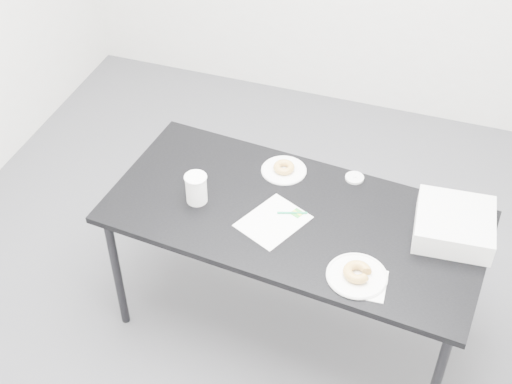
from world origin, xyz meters
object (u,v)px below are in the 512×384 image
(plate_near, at_px, (357,276))
(plate_far, at_px, (284,170))
(table, at_px, (294,224))
(bakery_box, at_px, (454,224))
(pen, at_px, (292,213))
(donut_far, at_px, (284,167))
(donut_near, at_px, (357,272))
(coffee_cup, at_px, (196,188))
(scorecard, at_px, (273,221))

(plate_near, distance_m, plate_far, 0.73)
(plate_far, bearing_deg, plate_near, -48.60)
(table, bearing_deg, bakery_box, 13.93)
(pen, bearing_deg, donut_far, 96.16)
(table, distance_m, donut_far, 0.32)
(pen, bearing_deg, donut_near, -55.46)
(donut_near, relative_size, coffee_cup, 0.82)
(pen, height_order, donut_near, donut_near)
(plate_far, distance_m, donut_far, 0.02)
(table, distance_m, pen, 0.07)
(plate_near, height_order, donut_near, donut_near)
(table, distance_m, plate_near, 0.45)
(plate_near, relative_size, plate_far, 1.16)
(pen, xyz_separation_m, plate_far, (-0.12, 0.28, -0.00))
(table, distance_m, donut_near, 0.45)
(pen, height_order, coffee_cup, coffee_cup)
(table, bearing_deg, donut_far, 121.24)
(donut_near, xyz_separation_m, donut_far, (-0.49, 0.55, -0.01))
(plate_near, height_order, plate_far, plate_near)
(plate_far, bearing_deg, coffee_cup, -133.81)
(coffee_cup, bearing_deg, plate_near, -15.32)
(donut_near, bearing_deg, plate_far, 131.40)
(donut_near, relative_size, bakery_box, 0.36)
(coffee_cup, xyz_separation_m, bakery_box, (1.14, 0.16, -0.02))
(donut_near, relative_size, plate_far, 0.55)
(donut_far, bearing_deg, coffee_cup, -133.81)
(coffee_cup, bearing_deg, plate_far, 46.19)
(plate_near, xyz_separation_m, coffee_cup, (-0.80, 0.22, 0.07))
(scorecard, distance_m, pen, 0.10)
(scorecard, bearing_deg, donut_near, -0.26)
(bakery_box, bearing_deg, plate_far, 163.86)
(pen, distance_m, donut_far, 0.30)
(pen, xyz_separation_m, coffee_cup, (-0.44, -0.05, 0.07))
(donut_near, bearing_deg, scorecard, 154.92)
(table, height_order, pen, pen)
(pen, xyz_separation_m, donut_far, (-0.12, 0.28, 0.02))
(pen, relative_size, donut_near, 1.14)
(pen, height_order, donut_far, donut_far)
(plate_near, distance_m, bakery_box, 0.51)
(pen, height_order, bakery_box, bakery_box)
(table, xyz_separation_m, donut_near, (0.35, -0.27, 0.09))
(donut_far, bearing_deg, pen, -65.66)
(scorecard, bearing_deg, table, 68.08)
(pen, relative_size, plate_near, 0.53)
(table, bearing_deg, plate_far, 121.24)
(pen, distance_m, donut_near, 0.45)
(donut_far, height_order, coffee_cup, coffee_cup)
(donut_far, bearing_deg, scorecard, -80.57)
(table, distance_m, coffee_cup, 0.48)
(donut_far, relative_size, coffee_cup, 0.70)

